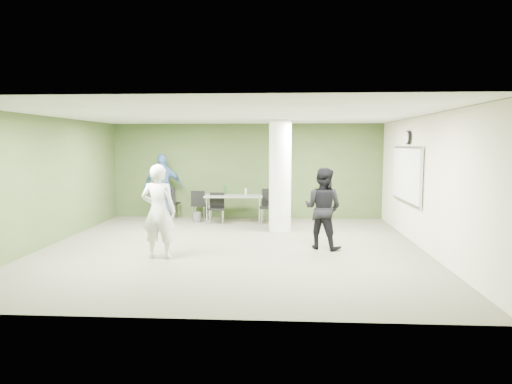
# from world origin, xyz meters

# --- Properties ---
(floor) EXTENTS (8.00, 8.00, 0.00)m
(floor) POSITION_xyz_m (0.00, 0.00, 0.00)
(floor) COLOR #4F503F
(floor) RESTS_ON ground
(ceiling) EXTENTS (8.00, 8.00, 0.00)m
(ceiling) POSITION_xyz_m (0.00, 0.00, 2.80)
(ceiling) COLOR white
(ceiling) RESTS_ON wall_back
(wall_back) EXTENTS (8.00, 2.80, 0.02)m
(wall_back) POSITION_xyz_m (0.00, 4.00, 1.40)
(wall_back) COLOR #3C4F25
(wall_back) RESTS_ON floor
(wall_left) EXTENTS (0.02, 8.00, 2.80)m
(wall_left) POSITION_xyz_m (-4.00, 0.00, 1.40)
(wall_left) COLOR #3C4F25
(wall_left) RESTS_ON floor
(wall_right_cream) EXTENTS (0.02, 8.00, 2.80)m
(wall_right_cream) POSITION_xyz_m (4.00, 0.00, 1.40)
(wall_right_cream) COLOR beige
(wall_right_cream) RESTS_ON floor
(column) EXTENTS (0.56, 0.56, 2.80)m
(column) POSITION_xyz_m (1.00, 2.00, 1.40)
(column) COLOR silver
(column) RESTS_ON floor
(whiteboard) EXTENTS (0.05, 2.30, 1.30)m
(whiteboard) POSITION_xyz_m (3.92, 1.20, 1.50)
(whiteboard) COLOR silver
(whiteboard) RESTS_ON wall_right_cream
(wall_clock) EXTENTS (0.06, 0.32, 0.32)m
(wall_clock) POSITION_xyz_m (3.92, 1.20, 2.35)
(wall_clock) COLOR black
(wall_clock) RESTS_ON wall_right_cream
(folding_table) EXTENTS (1.65, 0.78, 1.02)m
(folding_table) POSITION_xyz_m (-0.31, 3.18, 0.72)
(folding_table) COLOR gray
(folding_table) RESTS_ON floor
(wastebasket) EXTENTS (0.24, 0.24, 0.28)m
(wastebasket) POSITION_xyz_m (-1.35, 3.14, 0.14)
(wastebasket) COLOR #4C4C4C
(wastebasket) RESTS_ON floor
(chair_back_left) EXTENTS (0.51, 0.51, 0.94)m
(chair_back_left) POSITION_xyz_m (-2.25, 3.56, 0.55)
(chair_back_left) COLOR black
(chair_back_left) RESTS_ON floor
(chair_back_right) EXTENTS (0.46, 0.46, 0.86)m
(chair_back_right) POSITION_xyz_m (-1.37, 3.57, 0.50)
(chair_back_right) COLOR black
(chair_back_right) RESTS_ON floor
(chair_table_left) EXTENTS (0.45, 0.45, 0.85)m
(chair_table_left) POSITION_xyz_m (-0.77, 3.03, 0.49)
(chair_table_left) COLOR black
(chair_table_left) RESTS_ON floor
(chair_table_right) EXTENTS (0.50, 0.50, 0.96)m
(chair_table_right) POSITION_xyz_m (0.70, 3.08, 0.56)
(chair_table_right) COLOR black
(chair_table_right) RESTS_ON floor
(woman_white) EXTENTS (0.68, 0.47, 1.82)m
(woman_white) POSITION_xyz_m (-1.31, -0.96, 0.91)
(woman_white) COLOR silver
(woman_white) RESTS_ON floor
(man_black) EXTENTS (1.04, 0.96, 1.71)m
(man_black) POSITION_xyz_m (1.91, 0.05, 0.86)
(man_black) COLOR black
(man_black) RESTS_ON floor
(man_blue) EXTENTS (1.22, 0.89, 1.93)m
(man_blue) POSITION_xyz_m (-2.37, 3.40, 0.96)
(man_blue) COLOR #3E659C
(man_blue) RESTS_ON floor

